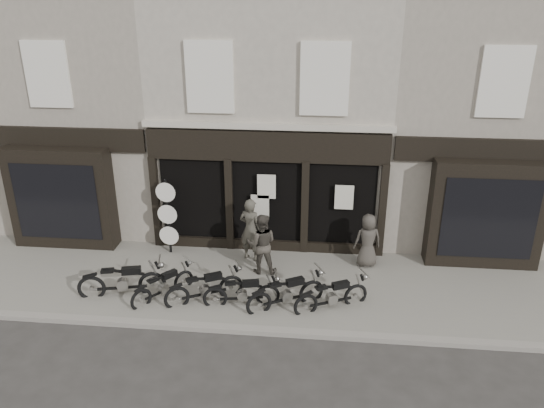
# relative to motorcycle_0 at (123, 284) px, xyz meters

# --- Properties ---
(ground_plane) EXTENTS (90.00, 90.00, 0.00)m
(ground_plane) POSITION_rel_motorcycle_0_xyz_m (3.54, 0.07, -0.44)
(ground_plane) COLOR #2D2B28
(ground_plane) RESTS_ON ground
(pavement) EXTENTS (30.00, 4.20, 0.12)m
(pavement) POSITION_rel_motorcycle_0_xyz_m (3.54, 0.97, -0.38)
(pavement) COLOR slate
(pavement) RESTS_ON ground_plane
(kerb) EXTENTS (30.00, 0.25, 0.13)m
(kerb) POSITION_rel_motorcycle_0_xyz_m (3.54, -1.18, -0.38)
(kerb) COLOR gray
(kerb) RESTS_ON ground_plane
(central_building) EXTENTS (7.30, 6.22, 8.34)m
(central_building) POSITION_rel_motorcycle_0_xyz_m (3.54, 6.02, 3.64)
(central_building) COLOR #A9A091
(central_building) RESTS_ON ground
(neighbour_left) EXTENTS (5.60, 6.73, 8.34)m
(neighbour_left) POSITION_rel_motorcycle_0_xyz_m (-2.81, 5.97, 3.60)
(neighbour_left) COLOR gray
(neighbour_left) RESTS_ON ground
(neighbour_right) EXTENTS (5.60, 6.73, 8.34)m
(neighbour_right) POSITION_rel_motorcycle_0_xyz_m (9.89, 5.97, 3.60)
(neighbour_right) COLOR gray
(neighbour_right) RESTS_ON ground
(motorcycle_0) EXTENTS (2.28, 0.87, 1.11)m
(motorcycle_0) POSITION_rel_motorcycle_0_xyz_m (0.00, 0.00, 0.00)
(motorcycle_0) COLOR black
(motorcycle_0) RESTS_ON ground
(motorcycle_1) EXTENTS (1.43, 1.61, 0.93)m
(motorcycle_1) POSITION_rel_motorcycle_0_xyz_m (1.10, 0.02, -0.07)
(motorcycle_1) COLOR black
(motorcycle_1) RESTS_ON ground
(motorcycle_2) EXTENTS (1.95, 1.25, 1.02)m
(motorcycle_2) POSITION_rel_motorcycle_0_xyz_m (2.23, -0.04, -0.03)
(motorcycle_2) COLOR black
(motorcycle_2) RESTS_ON ground
(motorcycle_3) EXTENTS (1.98, 0.67, 0.96)m
(motorcycle_3) POSITION_rel_motorcycle_0_xyz_m (3.23, -0.12, -0.06)
(motorcycle_3) COLOR black
(motorcycle_3) RESTS_ON ground
(motorcycle_4) EXTENTS (1.98, 1.28, 1.04)m
(motorcycle_4) POSITION_rel_motorcycle_0_xyz_m (4.37, -0.10, -0.03)
(motorcycle_4) COLOR black
(motorcycle_4) RESTS_ON ground
(motorcycle_5) EXTENTS (1.91, 1.14, 0.99)m
(motorcycle_5) POSITION_rel_motorcycle_0_xyz_m (5.54, -0.07, -0.05)
(motorcycle_5) COLOR black
(motorcycle_5) RESTS_ON ground
(man_left) EXTENTS (0.83, 0.69, 1.95)m
(man_left) POSITION_rel_motorcycle_0_xyz_m (3.12, 2.29, 0.66)
(man_left) COLOR #423F36
(man_left) RESTS_ON pavement
(man_centre) EXTENTS (0.91, 0.73, 1.79)m
(man_centre) POSITION_rel_motorcycle_0_xyz_m (3.53, 1.57, 0.57)
(man_centre) COLOR #3B362F
(man_centre) RESTS_ON pavement
(man_right) EXTENTS (0.88, 0.67, 1.62)m
(man_right) POSITION_rel_motorcycle_0_xyz_m (6.55, 2.25, 0.49)
(man_right) COLOR #393530
(man_right) RESTS_ON pavement
(advert_sign_post) EXTENTS (0.61, 0.39, 2.51)m
(advert_sign_post) POSITION_rel_motorcycle_0_xyz_m (0.59, 2.45, 0.78)
(advert_sign_post) COLOR black
(advert_sign_post) RESTS_ON ground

